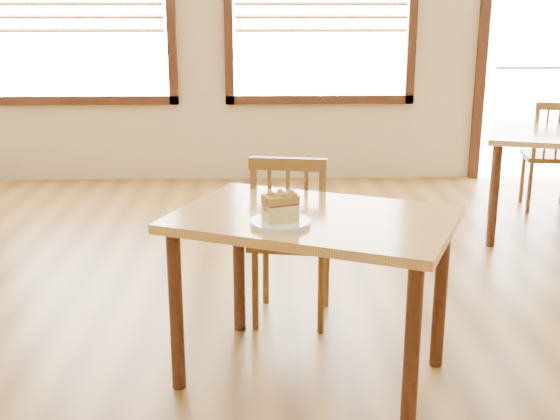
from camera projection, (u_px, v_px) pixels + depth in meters
name	position (u px, v px, depth m)	size (l,w,h in m)	color
ground	(322.00, 398.00, 2.96)	(8.00, 8.00, 0.00)	olive
entry_door	(535.00, 52.00, 6.51)	(1.08, 0.06, 2.29)	white
cafe_table_main	(313.00, 239.00, 2.96)	(1.34, 1.15, 0.75)	tan
cafe_chair_main	(291.00, 237.00, 3.57)	(0.48, 0.48, 0.91)	brown
cafe_chair_second	(551.00, 155.00, 5.60)	(0.47, 0.47, 0.90)	brown
plate	(280.00, 223.00, 2.79)	(0.24, 0.24, 0.02)	white
cake_slice	(280.00, 206.00, 2.77)	(0.15, 0.14, 0.12)	#DED07D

